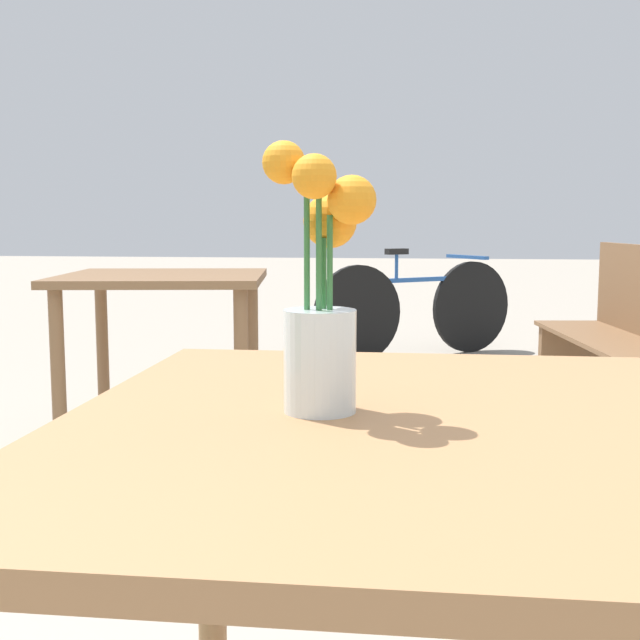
{
  "coord_description": "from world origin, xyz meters",
  "views": [
    {
      "loc": [
        0.03,
        -0.92,
        0.95
      ],
      "look_at": [
        -0.09,
        0.01,
        0.84
      ],
      "focal_mm": 45.0,
      "sensor_mm": 36.0,
      "label": 1
    }
  ],
  "objects_px": {
    "table_back": "(164,307)",
    "bicycle": "(417,308)",
    "flower_vase": "(322,308)",
    "bench_near": "(636,341)",
    "table_front": "(396,502)"
  },
  "relations": [
    {
      "from": "flower_vase",
      "to": "bicycle",
      "type": "distance_m",
      "value": 4.73
    },
    {
      "from": "table_front",
      "to": "table_back",
      "type": "xyz_separation_m",
      "value": [
        -0.97,
        2.03,
        0.0
      ]
    },
    {
      "from": "table_back",
      "to": "bicycle",
      "type": "height_order",
      "value": "bicycle"
    },
    {
      "from": "bench_near",
      "to": "table_back",
      "type": "bearing_deg",
      "value": -163.51
    },
    {
      "from": "table_front",
      "to": "flower_vase",
      "type": "height_order",
      "value": "flower_vase"
    },
    {
      "from": "table_back",
      "to": "bench_near",
      "type": "bearing_deg",
      "value": 16.49
    },
    {
      "from": "table_back",
      "to": "bicycle",
      "type": "bearing_deg",
      "value": 70.79
    },
    {
      "from": "bench_near",
      "to": "table_front",
      "type": "bearing_deg",
      "value": -109.52
    },
    {
      "from": "table_front",
      "to": "bench_near",
      "type": "relative_size",
      "value": 0.63
    },
    {
      "from": "bench_near",
      "to": "bicycle",
      "type": "relative_size",
      "value": 1.08
    },
    {
      "from": "bench_near",
      "to": "table_back",
      "type": "distance_m",
      "value": 1.98
    },
    {
      "from": "bench_near",
      "to": "table_back",
      "type": "relative_size",
      "value": 1.68
    },
    {
      "from": "flower_vase",
      "to": "table_back",
      "type": "bearing_deg",
      "value": 113.49
    },
    {
      "from": "table_front",
      "to": "table_back",
      "type": "relative_size",
      "value": 1.06
    },
    {
      "from": "table_back",
      "to": "flower_vase",
      "type": "bearing_deg",
      "value": -66.51
    }
  ]
}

